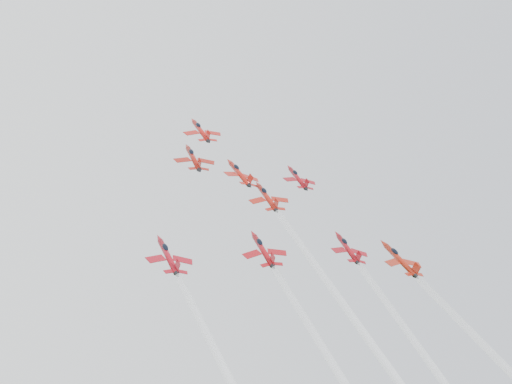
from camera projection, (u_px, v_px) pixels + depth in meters
jet_lead at (201, 130)px, 163.02m from camera, size 10.12×12.35×9.72m
jet_row2_left at (193, 158)px, 147.18m from camera, size 9.81×11.97×9.41m
jet_row2_center at (239, 173)px, 147.51m from camera, size 9.46×11.55×9.08m
jet_row2_right at (297, 178)px, 155.24m from camera, size 8.91×10.87×8.55m
jet_center at (375, 342)px, 105.79m from camera, size 9.41×81.75×63.90m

